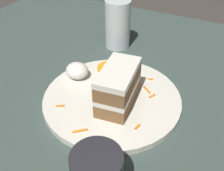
% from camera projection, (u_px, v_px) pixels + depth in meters
% --- Properties ---
extents(ground_plane, '(6.00, 6.00, 0.00)m').
position_uv_depth(ground_plane, '(104.00, 115.00, 0.57)').
color(ground_plane, '#38332D').
rests_on(ground_plane, ground).
extents(dining_table, '(1.23, 1.11, 0.02)m').
position_uv_depth(dining_table, '(104.00, 111.00, 0.56)').
color(dining_table, '#384742').
rests_on(dining_table, ground).
extents(plate, '(0.30, 0.30, 0.01)m').
position_uv_depth(plate, '(112.00, 99.00, 0.57)').
color(plate, silver).
rests_on(plate, dining_table).
extents(cake_slice, '(0.08, 0.13, 0.08)m').
position_uv_depth(cake_slice, '(118.00, 87.00, 0.52)').
color(cake_slice, brown).
rests_on(cake_slice, plate).
extents(cream_dollop, '(0.05, 0.05, 0.04)m').
position_uv_depth(cream_dollop, '(77.00, 71.00, 0.61)').
color(cream_dollop, white).
rests_on(cream_dollop, plate).
extents(orange_garnish, '(0.06, 0.06, 0.00)m').
position_uv_depth(orange_garnish, '(110.00, 68.00, 0.65)').
color(orange_garnish, orange).
rests_on(orange_garnish, plate).
extents(carrot_shreds_scatter, '(0.18, 0.23, 0.00)m').
position_uv_depth(carrot_shreds_scatter, '(124.00, 94.00, 0.57)').
color(carrot_shreds_scatter, orange).
rests_on(carrot_shreds_scatter, plate).
extents(drinking_glass, '(0.07, 0.07, 0.13)m').
position_uv_depth(drinking_glass, '(118.00, 27.00, 0.74)').
color(drinking_glass, silver).
rests_on(drinking_glass, dining_table).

